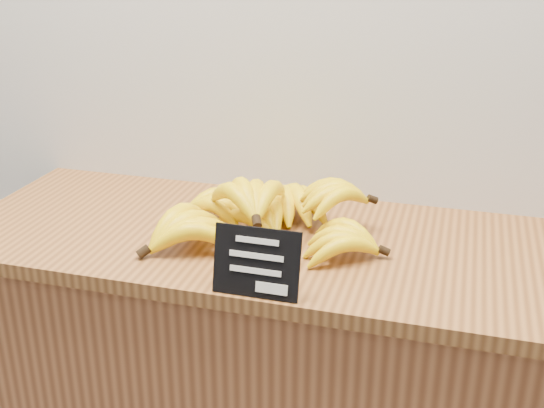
{
  "coord_description": "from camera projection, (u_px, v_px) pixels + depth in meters",
  "views": [
    {
      "loc": [
        0.45,
        1.51,
        1.52
      ],
      "look_at": [
        0.1,
        2.7,
        1.02
      ],
      "focal_mm": 45.0,
      "sensor_mm": 36.0,
      "label": 1
    }
  ],
  "objects": [
    {
      "name": "counter_top",
      "position": [
        279.0,
        242.0,
        1.42
      ],
      "size": [
        1.36,
        0.54,
        0.03
      ],
      "primitive_type": "cube",
      "color": "#955E2E",
      "rests_on": "counter"
    },
    {
      "name": "chalkboard_sign",
      "position": [
        256.0,
        263.0,
        1.17
      ],
      "size": [
        0.15,
        0.04,
        0.12
      ],
      "primitive_type": "cube",
      "rotation": [
        -0.24,
        0.0,
        0.0
      ],
      "color": "black",
      "rests_on": "counter_top"
    },
    {
      "name": "banana_pile",
      "position": [
        263.0,
        212.0,
        1.41
      ],
      "size": [
        0.52,
        0.39,
        0.12
      ],
      "color": "yellow",
      "rests_on": "counter_top"
    }
  ]
}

